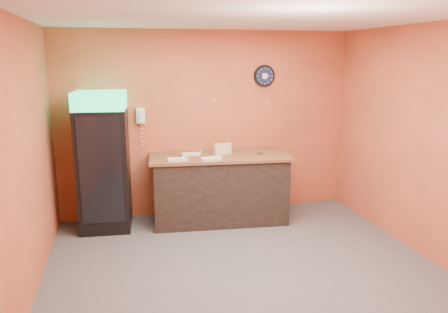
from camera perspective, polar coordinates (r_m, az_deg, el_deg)
name	(u,v)px	position (r m, az deg, el deg)	size (l,w,h in m)	color
floor	(243,267)	(5.28, 2.47, -14.17)	(4.50, 4.50, 0.00)	#47474C
back_wall	(208,124)	(6.72, -2.16, 4.28)	(4.50, 0.02, 2.80)	#D85A3D
left_wall	(24,161)	(4.71, -24.65, -0.54)	(0.02, 4.00, 2.80)	#D85A3D
right_wall	(421,141)	(5.84, 24.33, 1.87)	(0.02, 4.00, 2.80)	#D85A3D
ceiling	(245,17)	(4.72, 2.81, 17.73)	(4.50, 4.00, 0.02)	white
beverage_cooler	(104,164)	(6.29, -15.41, -0.91)	(0.74, 0.75, 1.95)	black
prep_counter	(219,189)	(6.53, -0.60, -4.23)	(1.92, 0.86, 0.96)	black
wall_clock	(264,76)	(6.86, 5.28, 10.45)	(0.33, 0.06, 0.33)	black
wall_phone	(141,116)	(6.52, -10.84, 5.26)	(0.12, 0.11, 0.23)	white
butcher_paper	(219,156)	(6.41, -0.61, 0.06)	(2.03, 0.91, 0.04)	brown
sub_roll_stack	(223,149)	(6.43, -0.19, 1.01)	(0.26, 0.11, 0.16)	beige
wrapped_sandwich_left	(178,159)	(6.05, -6.09, -0.39)	(0.27, 0.11, 0.04)	silver
wrapped_sandwich_mid	(211,159)	(6.05, -1.68, -0.29)	(0.29, 0.12, 0.04)	silver
wrapped_sandwich_right	(191,154)	(6.36, -4.34, 0.29)	(0.26, 0.10, 0.04)	silver
kitchen_tool	(201,152)	(6.45, -2.99, 0.63)	(0.07, 0.07, 0.07)	silver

